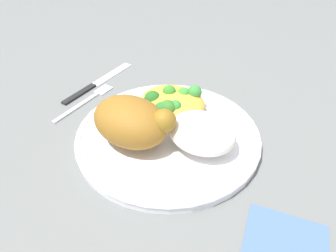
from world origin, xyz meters
TOP-DOWN VIEW (x-y plane):
  - ground_plane at (0.00, 0.00)m, footprint 2.00×2.00m
  - plate at (0.00, 0.00)m, footprint 0.29×0.29m
  - roasted_chicken at (-0.03, -0.05)m, footprint 0.13×0.09m
  - rice_pile at (0.06, 0.00)m, footprint 0.10×0.08m
  - mac_cheese_with_broccoli at (-0.02, 0.05)m, footprint 0.11×0.10m
  - fork at (-0.18, 0.01)m, footprint 0.02×0.14m
  - knife at (-0.21, 0.05)m, footprint 0.02×0.19m

SIDE VIEW (x-z plane):
  - ground_plane at x=0.00m, z-range 0.00..0.00m
  - fork at x=-0.18m, z-range 0.00..0.01m
  - knife at x=-0.21m, z-range 0.00..0.01m
  - plate at x=0.00m, z-range 0.00..0.02m
  - mac_cheese_with_broccoli at x=-0.02m, z-range 0.01..0.05m
  - rice_pile at x=0.06m, z-range 0.02..0.06m
  - roasted_chicken at x=-0.03m, z-range 0.02..0.08m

